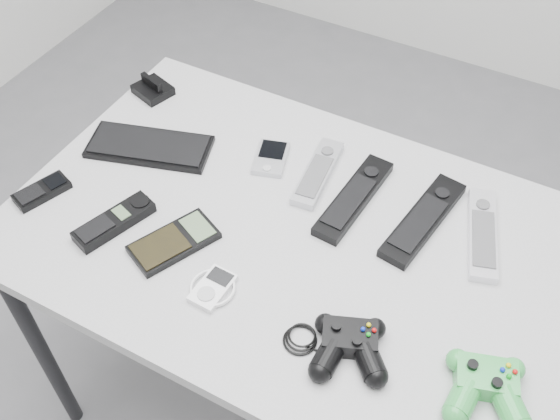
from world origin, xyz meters
The scene contains 15 objects.
floor centered at (0.00, 0.00, 0.00)m, with size 3.50×3.50×0.00m, color slate.
desk centered at (-0.03, -0.01, 0.67)m, with size 1.10×0.70×0.73m.
pda_keyboard centered at (-0.42, 0.06, 0.74)m, with size 0.26×0.11×0.02m, color black.
dock_bracket centered at (-0.52, 0.21, 0.76)m, with size 0.08×0.07×0.04m, color black.
pda centered at (-0.17, 0.15, 0.74)m, with size 0.06×0.10×0.02m, color #AFB0B6.
remote_silver_a centered at (-0.06, 0.15, 0.75)m, with size 0.05×0.20×0.02m, color #AFB0B6.
remote_black_a centered at (0.03, 0.12, 0.75)m, with size 0.06×0.24×0.02m, color black.
remote_black_b centered at (0.17, 0.13, 0.75)m, with size 0.06×0.25×0.02m, color black.
remote_silver_b centered at (0.28, 0.15, 0.75)m, with size 0.05×0.22×0.02m, color silver.
mobile_phone centered at (-0.53, -0.15, 0.74)m, with size 0.05×0.11×0.02m, color black.
cordless_handset centered at (-0.35, -0.15, 0.75)m, with size 0.05×0.16×0.03m, color black.
calculator centered at (-0.22, -0.14, 0.74)m, with size 0.08×0.16×0.02m, color black.
mp3_player centered at (-0.10, -0.19, 0.74)m, with size 0.08×0.09×0.02m, color white.
controller_black centered at (0.16, -0.19, 0.76)m, with size 0.22×0.14×0.04m, color black, non-canonical shape.
controller_green centered at (0.38, -0.15, 0.76)m, with size 0.13×0.14×0.05m, color #227F38, non-canonical shape.
Camera 1 is at (0.32, -0.72, 1.69)m, focal length 42.00 mm.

